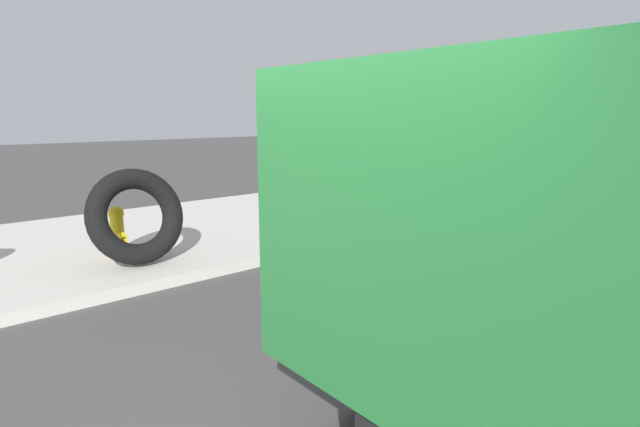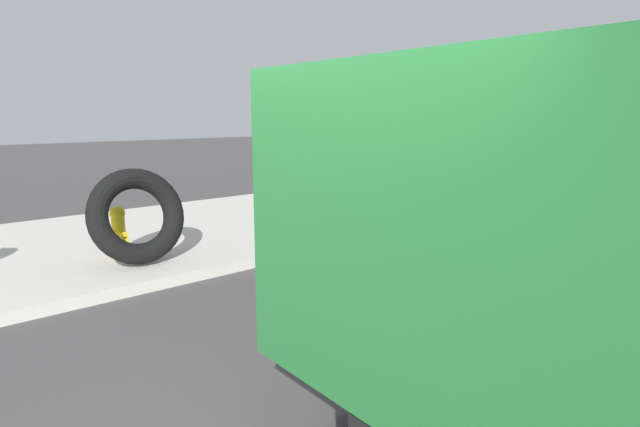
# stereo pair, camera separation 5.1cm
# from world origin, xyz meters

# --- Properties ---
(sidewalk_curb) EXTENTS (36.00, 5.00, 0.15)m
(sidewalk_curb) POSITION_xyz_m (0.00, 6.50, 0.07)
(sidewalk_curb) COLOR #BCB7AD
(sidewalk_curb) RESTS_ON ground
(fire_hydrant) EXTENTS (0.21, 0.48, 0.75)m
(fire_hydrant) POSITION_xyz_m (0.64, 5.28, 0.55)
(fire_hydrant) COLOR yellow
(fire_hydrant) RESTS_ON sidewalk_curb
(loose_tire) EXTENTS (1.32, 0.68, 1.33)m
(loose_tire) POSITION_xyz_m (0.73, 4.79, 0.82)
(loose_tire) COLOR black
(loose_tire) RESTS_ON sidewalk_curb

